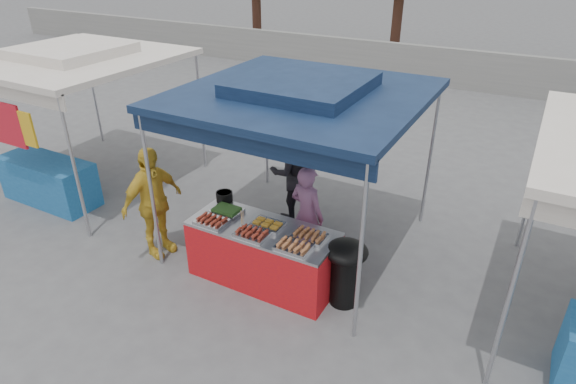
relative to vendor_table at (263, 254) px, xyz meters
The scene contains 20 objects.
ground_plane 0.44m from the vendor_table, 90.00° to the left, with size 80.00×80.00×0.00m, color #515253.
back_wall 11.10m from the vendor_table, 90.00° to the left, with size 40.00×0.25×1.20m, color slate.
main_canopy 2.22m from the vendor_table, 90.00° to the left, with size 3.20×3.20×2.57m.
neighbor_stall_left 4.70m from the vendor_table, behind, with size 3.20×3.20×2.57m.
vendor_table is the anchor object (origin of this frame).
food_tray_fl 0.83m from the vendor_table, 159.54° to the right, with size 0.42×0.30×0.07m.
food_tray_fm 0.52m from the vendor_table, 91.82° to the right, with size 0.42×0.30×0.07m.
food_tray_fr 0.79m from the vendor_table, 22.02° to the right, with size 0.42×0.30×0.07m.
food_tray_bl 0.78m from the vendor_table, behind, with size 0.42×0.30×0.07m.
food_tray_bm 0.46m from the vendor_table, 46.08° to the left, with size 0.42×0.30×0.07m.
food_tray_br 0.80m from the vendor_table, ahead, with size 0.42×0.30×0.07m.
cooking_pot 1.05m from the vendor_table, 157.52° to the left, with size 0.24×0.24×0.14m, color black.
skewer_cup 0.54m from the vendor_table, 138.77° to the right, with size 0.07×0.07×0.09m, color #AAAAB0.
wok_burner 1.16m from the vendor_table, ahead, with size 0.54×0.54×0.92m.
crate_left 0.80m from the vendor_table, 113.18° to the left, with size 0.54×0.38×0.33m, color navy.
crate_right 0.64m from the vendor_table, 65.67° to the left, with size 0.53×0.37×0.32m, color navy.
crate_stacked 0.58m from the vendor_table, 65.67° to the left, with size 0.52×0.36×0.31m, color navy.
vendor_woman 0.84m from the vendor_table, 67.34° to the left, with size 0.55×0.36×1.50m, color #7C4F75.
helper_man 1.81m from the vendor_table, 104.35° to the left, with size 0.80×0.63×1.65m, color black.
customer_person 1.79m from the vendor_table, behind, with size 0.99×0.41×1.70m, color gold.
Camera 1 is at (2.87, -4.63, 4.22)m, focal length 30.00 mm.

